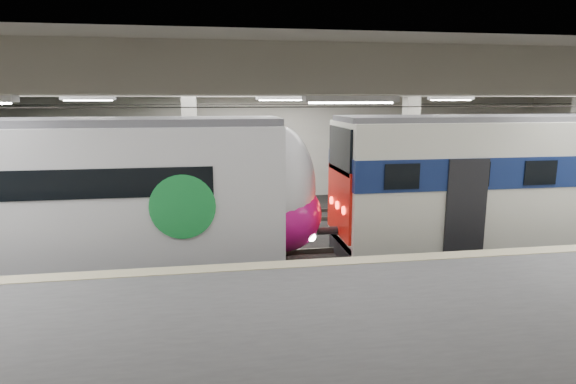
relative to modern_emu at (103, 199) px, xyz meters
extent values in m
cube|color=black|center=(5.35, 0.00, -2.22)|extent=(36.00, 24.00, 0.10)
cube|color=silver|center=(5.35, 0.00, 3.38)|extent=(36.00, 24.00, 0.20)
cube|color=beige|center=(5.35, 10.00, 0.58)|extent=(30.00, 0.10, 5.50)
cube|color=beige|center=(5.35, -10.00, 0.58)|extent=(30.00, 0.10, 5.50)
cube|color=#545456|center=(5.35, -6.50, -1.62)|extent=(30.00, 7.00, 1.10)
cube|color=beige|center=(5.35, -3.25, -1.06)|extent=(30.00, 0.50, 0.02)
cube|color=beige|center=(2.35, 3.00, 0.58)|extent=(0.50, 0.50, 5.50)
cube|color=beige|center=(10.35, 3.00, 0.58)|extent=(0.50, 0.50, 5.50)
cube|color=beige|center=(17.35, 3.00, 0.58)|extent=(0.50, 0.50, 5.50)
cube|color=beige|center=(5.35, 0.00, 3.08)|extent=(30.00, 18.00, 0.50)
cube|color=#59544C|center=(5.35, 0.00, -2.09)|extent=(30.00, 1.52, 0.16)
cube|color=#59544C|center=(5.35, 5.50, -2.09)|extent=(30.00, 1.52, 0.16)
cylinder|color=black|center=(5.35, 0.00, 2.53)|extent=(30.00, 0.03, 0.03)
cylinder|color=black|center=(5.35, 5.50, 2.53)|extent=(30.00, 0.03, 0.03)
cube|color=white|center=(5.35, -2.00, 2.75)|extent=(26.00, 8.40, 0.12)
cube|color=silver|center=(-1.21, 0.00, 0.19)|extent=(12.39, 2.76, 3.72)
ellipsoid|color=silver|center=(4.98, 0.00, 0.19)|extent=(2.19, 2.71, 3.64)
ellipsoid|color=#C61074|center=(5.10, 0.00, -0.63)|extent=(2.32, 2.76, 2.23)
cylinder|color=#1A923C|center=(2.26, -1.41, 0.00)|extent=(1.71, 0.06, 1.71)
cube|color=#4C4C51|center=(-1.21, 0.00, 2.14)|extent=(12.39, 2.27, 0.20)
cube|color=black|center=(-1.21, 0.00, -1.82)|extent=(12.39, 1.93, 0.70)
cube|color=silver|center=(13.50, 0.00, 0.21)|extent=(13.22, 2.90, 3.76)
cube|color=navy|center=(13.50, 0.00, 0.66)|extent=(13.26, 2.96, 0.91)
cube|color=red|center=(6.85, 0.00, -0.32)|extent=(0.08, 2.46, 2.07)
cube|color=black|center=(6.85, 0.00, 1.26)|extent=(0.08, 2.32, 1.35)
cube|color=#4C4C51|center=(13.50, 0.00, 2.17)|extent=(13.22, 2.26, 0.16)
cube|color=black|center=(13.50, 0.00, -1.82)|extent=(13.22, 2.03, 0.70)
cube|color=silver|center=(-2.65, 5.50, 0.07)|extent=(12.89, 2.73, 3.49)
cube|color=#1A923C|center=(-2.65, 5.50, 0.53)|extent=(12.93, 2.79, 0.73)
cube|color=#4C4C51|center=(-2.65, 5.50, 1.91)|extent=(12.89, 2.27, 0.16)
cube|color=black|center=(-2.65, 5.50, -1.87)|extent=(12.89, 2.46, 0.60)
camera|label=1|loc=(2.99, -13.89, 2.80)|focal=30.00mm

